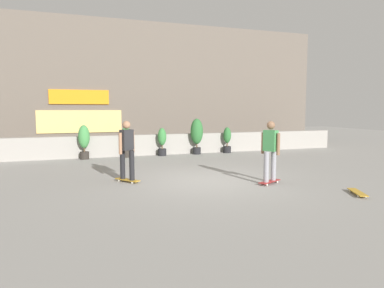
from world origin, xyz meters
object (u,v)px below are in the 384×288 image
at_px(skateboard_near_camera, 357,192).
at_px(potted_plant_4, 227,139).
at_px(potted_plant_1, 126,140).
at_px(potted_plant_2, 162,141).
at_px(skater_by_wall_left, 270,149).
at_px(skater_mid_plaza, 127,148).
at_px(potted_plant_0, 84,140).
at_px(potted_plant_3, 197,133).

bearing_deg(skateboard_near_camera, potted_plant_4, 87.16).
bearing_deg(skateboard_near_camera, potted_plant_1, 117.31).
bearing_deg(potted_plant_1, potted_plant_2, 0.00).
bearing_deg(skateboard_near_camera, skater_by_wall_left, 127.07).
height_order(potted_plant_1, skater_mid_plaza, skater_mid_plaza).
distance_m(potted_plant_4, skater_by_wall_left, 6.67).
bearing_deg(skateboard_near_camera, potted_plant_0, 125.81).
xyz_separation_m(potted_plant_1, potted_plant_4, (4.63, 0.00, -0.10)).
bearing_deg(skateboard_near_camera, potted_plant_3, 97.57).
xyz_separation_m(potted_plant_3, skateboard_near_camera, (1.09, -8.18, -0.87)).
distance_m(potted_plant_3, skater_by_wall_left, 6.45).
bearing_deg(skater_mid_plaza, skater_by_wall_left, -22.22).
height_order(potted_plant_0, potted_plant_3, potted_plant_3).
bearing_deg(potted_plant_0, skater_mid_plaza, -78.88).
height_order(potted_plant_4, skateboard_near_camera, potted_plant_4).
height_order(skater_mid_plaza, skateboard_near_camera, skater_mid_plaza).
bearing_deg(potted_plant_1, potted_plant_4, 0.00).
distance_m(potted_plant_1, skater_by_wall_left, 7.07).
xyz_separation_m(potted_plant_0, potted_plant_3, (4.81, 0.00, 0.15)).
distance_m(skater_mid_plaza, skateboard_near_camera, 5.94).
xyz_separation_m(potted_plant_0, potted_plant_1, (1.68, 0.00, -0.06)).
height_order(potted_plant_0, potted_plant_4, potted_plant_0).
distance_m(potted_plant_0, potted_plant_3, 4.81).
relative_size(potted_plant_0, potted_plant_4, 1.17).
bearing_deg(potted_plant_0, potted_plant_3, 0.00).
bearing_deg(potted_plant_2, potted_plant_1, 180.00).
xyz_separation_m(skater_mid_plaza, skateboard_near_camera, (4.92, -3.21, -0.88)).
height_order(potted_plant_3, potted_plant_4, potted_plant_3).
relative_size(potted_plant_2, skater_by_wall_left, 0.71).
bearing_deg(potted_plant_2, skater_by_wall_left, -78.00).
distance_m(potted_plant_3, skater_mid_plaza, 6.27).
relative_size(potted_plant_1, potted_plant_2, 1.08).
relative_size(skater_by_wall_left, skateboard_near_camera, 2.09).
distance_m(potted_plant_1, potted_plant_2, 1.54).
bearing_deg(potted_plant_1, skater_by_wall_left, -65.68).
bearing_deg(potted_plant_1, potted_plant_0, -180.00).
relative_size(potted_plant_4, skateboard_near_camera, 1.45).
height_order(potted_plant_1, potted_plant_2, potted_plant_1).
xyz_separation_m(potted_plant_3, skater_mid_plaza, (-3.84, -4.97, 0.01)).
bearing_deg(potted_plant_4, skater_mid_plaza, -137.01).
distance_m(potted_plant_0, potted_plant_4, 6.31).
bearing_deg(potted_plant_4, skater_by_wall_left, -104.92).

